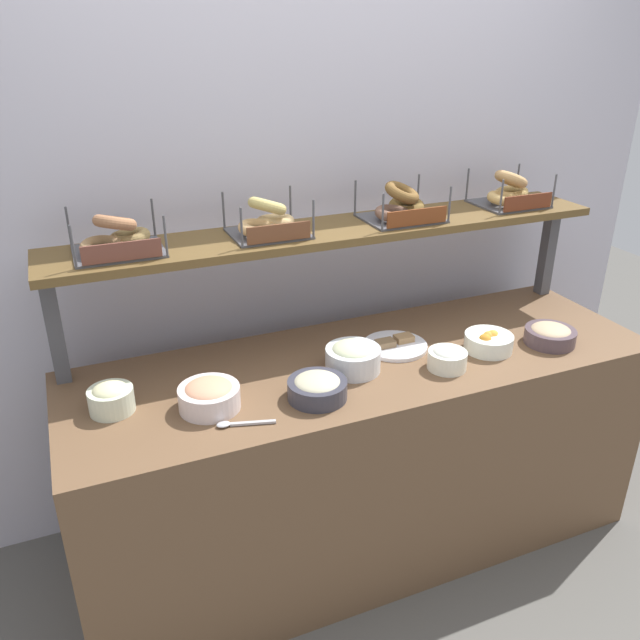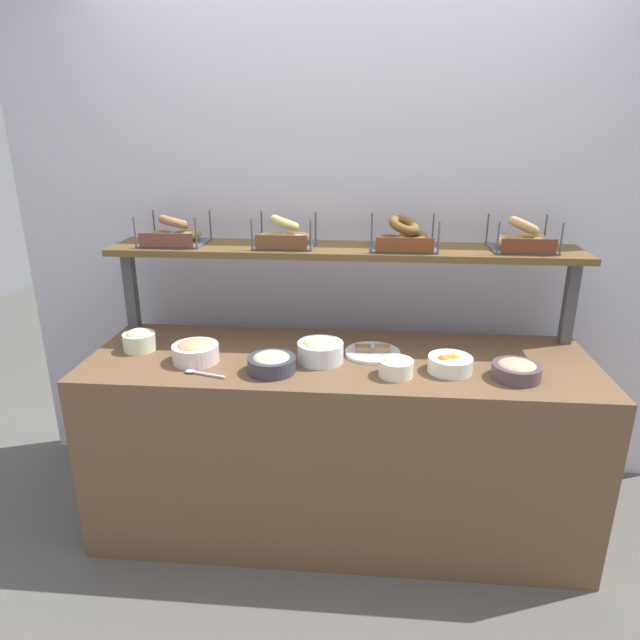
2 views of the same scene
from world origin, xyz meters
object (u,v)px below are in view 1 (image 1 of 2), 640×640
(serving_plate_white, at_px, (395,345))
(bagel_basket_everything, at_px, (117,239))
(bagel_basket_cinnamon_raisin, at_px, (401,207))
(bowl_hummus, at_px, (550,334))
(bowl_potato_salad, at_px, (111,397))
(bagel_basket_sesame, at_px, (509,193))
(bowl_lox_spread, at_px, (209,395))
(bowl_tuna_salad, at_px, (317,387))
(bowl_cream_cheese, at_px, (447,358))
(bowl_scallion_spread, at_px, (353,357))
(bagel_basket_plain, at_px, (268,222))
(bowl_fruit_salad, at_px, (489,342))
(serving_spoon_near_plate, at_px, (237,424))

(serving_plate_white, height_order, bagel_basket_everything, bagel_basket_everything)
(serving_plate_white, relative_size, bagel_basket_cinnamon_raisin, 0.82)
(bowl_hummus, xyz_separation_m, bowl_potato_salad, (-1.61, 0.16, 0.01))
(bagel_basket_sesame, bearing_deg, bowl_lox_spread, -164.84)
(bowl_tuna_salad, height_order, bagel_basket_cinnamon_raisin, bagel_basket_cinnamon_raisin)
(bowl_tuna_salad, bearing_deg, bagel_basket_sesame, 23.33)
(bowl_cream_cheese, xyz_separation_m, bowl_scallion_spread, (-0.31, 0.12, 0.01))
(bagel_basket_sesame, bearing_deg, bagel_basket_plain, -179.67)
(bowl_potato_salad, height_order, bagel_basket_sesame, bagel_basket_sesame)
(bowl_scallion_spread, height_order, bagel_basket_cinnamon_raisin, bagel_basket_cinnamon_raisin)
(bowl_cream_cheese, xyz_separation_m, bagel_basket_sesame, (0.55, 0.45, 0.44))
(bagel_basket_sesame, bearing_deg, serving_plate_white, -159.88)
(bagel_basket_everything, bearing_deg, bowl_tuna_salad, -40.58)
(bowl_lox_spread, bearing_deg, bowl_hummus, -2.41)
(bowl_cream_cheese, relative_size, bowl_hummus, 0.73)
(bowl_scallion_spread, height_order, bagel_basket_plain, bagel_basket_plain)
(bowl_hummus, bearing_deg, bowl_fruit_salad, 170.27)
(serving_plate_white, bearing_deg, bowl_hummus, -19.20)
(bowl_tuna_salad, distance_m, bagel_basket_everything, 0.82)
(bowl_tuna_salad, bearing_deg, bagel_basket_cinnamon_raisin, 39.37)
(bowl_cream_cheese, relative_size, bowl_scallion_spread, 0.71)
(bowl_potato_salad, height_order, bowl_fruit_salad, bowl_potato_salad)
(bowl_fruit_salad, relative_size, bagel_basket_cinnamon_raisin, 0.61)
(bowl_lox_spread, bearing_deg, bowl_tuna_salad, -12.77)
(bowl_fruit_salad, height_order, bagel_basket_cinnamon_raisin, bagel_basket_cinnamon_raisin)
(bowl_lox_spread, bearing_deg, bagel_basket_sesame, 15.16)
(bowl_cream_cheese, distance_m, bowl_hummus, 0.47)
(bowl_hummus, xyz_separation_m, bagel_basket_plain, (-0.98, 0.43, 0.44))
(bowl_scallion_spread, bearing_deg, bagel_basket_cinnamon_raisin, 42.24)
(bagel_basket_cinnamon_raisin, bearing_deg, bowl_hummus, -42.98)
(bowl_tuna_salad, xyz_separation_m, bowl_lox_spread, (-0.34, 0.08, 0.01))
(bowl_cream_cheese, relative_size, bagel_basket_plain, 0.50)
(bowl_cream_cheese, bearing_deg, bowl_hummus, 1.94)
(serving_plate_white, relative_size, serving_spoon_near_plate, 1.37)
(bowl_scallion_spread, height_order, bowl_fruit_salad, bowl_scallion_spread)
(bowl_hummus, xyz_separation_m, bowl_fruit_salad, (-0.25, 0.04, -0.00))
(bowl_scallion_spread, height_order, serving_plate_white, bowl_scallion_spread)
(bowl_hummus, distance_m, bagel_basket_sesame, 0.62)
(bowl_cream_cheese, distance_m, bowl_scallion_spread, 0.34)
(bowl_tuna_salad, xyz_separation_m, bowl_hummus, (0.98, 0.02, -0.00))
(bagel_basket_plain, height_order, bagel_basket_sesame, bagel_basket_sesame)
(bowl_fruit_salad, xyz_separation_m, serving_spoon_near_plate, (-1.01, -0.12, -0.03))
(bowl_cream_cheese, height_order, bowl_tuna_salad, bowl_cream_cheese)
(bowl_cream_cheese, distance_m, bagel_basket_cinnamon_raisin, 0.61)
(bowl_tuna_salad, distance_m, serving_spoon_near_plate, 0.30)
(bowl_lox_spread, bearing_deg, serving_plate_white, 10.70)
(bowl_fruit_salad, distance_m, serving_plate_white, 0.35)
(bowl_cream_cheese, height_order, bowl_potato_salad, bowl_potato_salad)
(bowl_potato_salad, relative_size, bowl_lox_spread, 0.72)
(bagel_basket_everything, relative_size, bagel_basket_cinnamon_raisin, 0.97)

